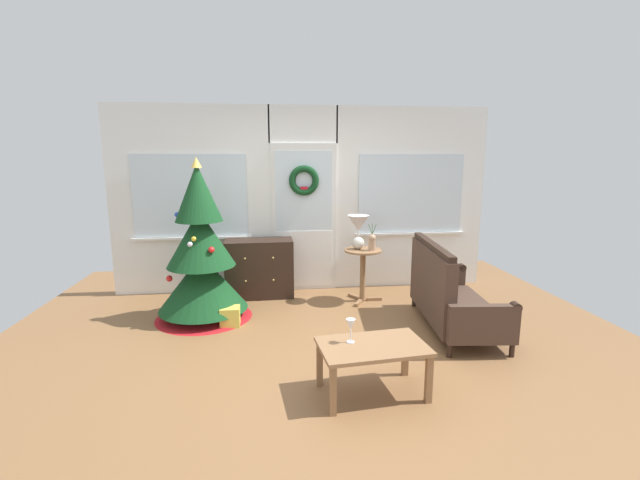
# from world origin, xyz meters

# --- Properties ---
(ground_plane) EXTENTS (6.76, 6.76, 0.00)m
(ground_plane) POSITION_xyz_m (0.00, 0.00, 0.00)
(ground_plane) COLOR brown
(back_wall_with_door) EXTENTS (5.20, 0.19, 2.55)m
(back_wall_with_door) POSITION_xyz_m (0.00, 2.08, 1.28)
(back_wall_with_door) COLOR white
(back_wall_with_door) RESTS_ON ground
(christmas_tree) EXTENTS (1.12, 1.12, 1.87)m
(christmas_tree) POSITION_xyz_m (-1.27, 1.06, 0.69)
(christmas_tree) COLOR #4C331E
(christmas_tree) RESTS_ON ground
(dresser_cabinet) EXTENTS (0.91, 0.46, 0.78)m
(dresser_cabinet) POSITION_xyz_m (-0.63, 1.79, 0.39)
(dresser_cabinet) COLOR black
(dresser_cabinet) RESTS_ON ground
(settee_sofa) EXTENTS (0.85, 1.61, 0.96)m
(settee_sofa) POSITION_xyz_m (1.44, 0.42, 0.38)
(settee_sofa) COLOR black
(settee_sofa) RESTS_ON ground
(side_table) EXTENTS (0.50, 0.48, 0.69)m
(side_table) POSITION_xyz_m (0.71, 1.42, 0.49)
(side_table) COLOR #8E6642
(side_table) RESTS_ON ground
(table_lamp) EXTENTS (0.28, 0.28, 0.44)m
(table_lamp) POSITION_xyz_m (0.65, 1.46, 0.98)
(table_lamp) COLOR silver
(table_lamp) RESTS_ON side_table
(flower_vase) EXTENTS (0.11, 0.10, 0.35)m
(flower_vase) POSITION_xyz_m (0.81, 1.36, 0.81)
(flower_vase) COLOR tan
(flower_vase) RESTS_ON side_table
(coffee_table) EXTENTS (0.89, 0.61, 0.42)m
(coffee_table) POSITION_xyz_m (0.31, -0.81, 0.35)
(coffee_table) COLOR #8E6642
(coffee_table) RESTS_ON ground
(wine_glass) EXTENTS (0.08, 0.08, 0.20)m
(wine_glass) POSITION_xyz_m (0.14, -0.75, 0.56)
(wine_glass) COLOR silver
(wine_glass) RESTS_ON coffee_table
(gift_box) EXTENTS (0.22, 0.19, 0.22)m
(gift_box) POSITION_xyz_m (-0.94, 0.76, 0.11)
(gift_box) COLOR #D8C64C
(gift_box) RESTS_ON ground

